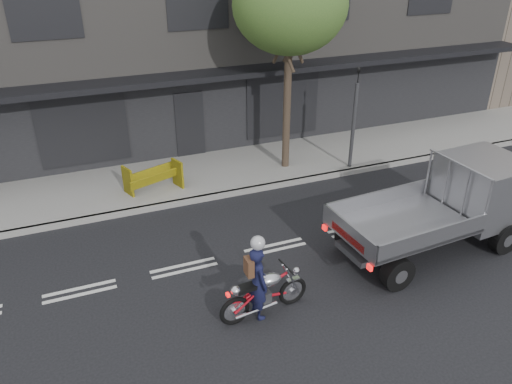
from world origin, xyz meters
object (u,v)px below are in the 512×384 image
object	(u,v)px
flatbed_ute	(468,195)
traffic_light_pole	(353,124)
construction_barrier	(155,180)
rider	(258,283)
motorcycle	(264,292)
street_tree	(290,5)

from	to	relation	value
flatbed_ute	traffic_light_pole	bearing A→B (deg)	91.65
flatbed_ute	construction_barrier	distance (m)	8.72
rider	motorcycle	bearing A→B (deg)	-95.91
rider	construction_barrier	bearing A→B (deg)	2.96
construction_barrier	street_tree	bearing A→B (deg)	5.06
rider	flatbed_ute	distance (m)	6.08
traffic_light_pole	flatbed_ute	xyz separation A→B (m)	(0.46, -4.77, -0.33)
traffic_light_pole	motorcycle	bearing A→B (deg)	-134.39
motorcycle	flatbed_ute	size ratio (longest dim) A/B	0.40
motorcycle	rider	world-z (taller)	rider
motorcycle	construction_barrier	world-z (taller)	construction_barrier
construction_barrier	motorcycle	bearing A→B (deg)	-79.70
flatbed_ute	construction_barrier	size ratio (longest dim) A/B	3.14
street_tree	traffic_light_pole	distance (m)	4.23
construction_barrier	rider	bearing A→B (deg)	-81.11
traffic_light_pole	flatbed_ute	bearing A→B (deg)	-84.48
flatbed_ute	construction_barrier	xyz separation A→B (m)	(-6.94, 5.22, -0.71)
traffic_light_pole	rider	world-z (taller)	traffic_light_pole
street_tree	rider	size ratio (longest dim) A/B	4.04
traffic_light_pole	motorcycle	world-z (taller)	traffic_light_pole
flatbed_ute	rider	bearing A→B (deg)	-176.75
traffic_light_pole	construction_barrier	size ratio (longest dim) A/B	2.15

